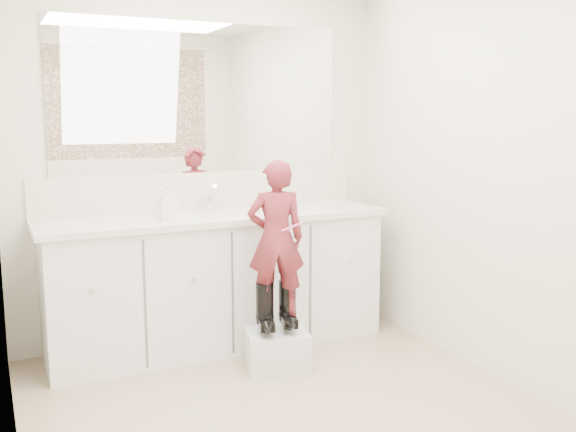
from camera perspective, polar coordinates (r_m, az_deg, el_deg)
floor at (r=3.40m, az=1.08°, el=-17.79°), size 3.00×3.00×0.00m
wall_back at (r=4.44m, az=-7.60°, el=4.64°), size 2.60×0.00×2.60m
wall_front at (r=1.86m, az=22.43°, el=-2.10°), size 2.60×0.00×2.60m
wall_left at (r=2.73m, az=-24.01°, el=1.20°), size 0.00×3.00×3.00m
wall_right at (r=3.82m, az=18.90°, el=3.51°), size 0.00×3.00×3.00m
vanity_cabinet at (r=4.31m, az=-6.25°, el=-5.93°), size 2.20×0.55×0.85m
countertop at (r=4.21m, az=-6.29°, el=-0.11°), size 2.28×0.58×0.04m
backsplash at (r=4.44m, az=-7.49°, el=2.25°), size 2.28×0.03×0.25m
mirror at (r=4.42m, az=-7.68°, el=10.32°), size 2.00×0.02×1.00m
dot_panel at (r=1.83m, az=23.06°, el=11.89°), size 2.00×0.01×1.20m
faucet at (r=4.35m, az=-7.02°, el=1.11°), size 0.08×0.08×0.10m
cup at (r=4.47m, az=-0.19°, el=1.27°), size 0.09×0.09×0.08m
soap_bottle at (r=4.04m, az=-10.65°, el=1.25°), size 0.10×0.10×0.22m
step_stool at (r=3.98m, az=-0.93°, el=-11.81°), size 0.43×0.39×0.23m
boot_left at (r=3.88m, az=-2.08°, el=-8.16°), size 0.16×0.23×0.31m
boot_right at (r=3.94m, az=-0.06°, el=-7.89°), size 0.16×0.23×0.31m
toddler at (r=3.81m, az=-1.08°, el=-2.02°), size 0.39×0.31×0.94m
toothbrush at (r=3.76m, az=0.40°, el=-0.95°), size 0.13×0.05×0.06m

